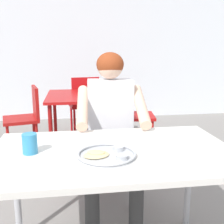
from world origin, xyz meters
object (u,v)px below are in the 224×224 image
at_px(table_background_red, 84,101).
at_px(chair_foreground, 109,144).
at_px(diner_foreground, 111,121).
at_px(chair_red_far, 84,102).
at_px(chair_red_right, 131,111).
at_px(table_foreground, 114,162).
at_px(chair_red_left, 27,115).
at_px(drinking_cup, 30,143).
at_px(thali_tray, 107,154).

bearing_deg(table_background_red, chair_foreground, -82.44).
height_order(diner_foreground, chair_red_far, diner_foreground).
relative_size(diner_foreground, chair_red_right, 1.46).
xyz_separation_m(table_foreground, chair_red_left, (-0.75, 1.95, -0.17)).
height_order(diner_foreground, table_background_red, diner_foreground).
height_order(chair_foreground, chair_red_right, chair_red_right).
xyz_separation_m(chair_foreground, chair_red_far, (-0.12, 1.75, 0.04)).
xyz_separation_m(table_background_red, chair_red_far, (0.03, 0.62, -0.13)).
relative_size(drinking_cup, chair_red_far, 0.12).
bearing_deg(chair_foreground, thali_tray, -98.15).
xyz_separation_m(thali_tray, chair_red_left, (-0.70, 2.03, -0.25)).
height_order(thali_tray, diner_foreground, diner_foreground).
relative_size(table_foreground, diner_foreground, 1.05).
relative_size(thali_tray, chair_foreground, 0.36).
relative_size(table_background_red, chair_red_right, 1.11).
height_order(table_foreground, drinking_cup, drinking_cup).
bearing_deg(table_foreground, table_background_red, 91.97).
relative_size(table_background_red, chair_red_left, 1.14).
distance_m(thali_tray, chair_foreground, 0.95).
bearing_deg(thali_tray, chair_red_far, 89.82).
bearing_deg(diner_foreground, chair_red_right, 72.10).
xyz_separation_m(table_foreground, chair_red_right, (0.52, 2.00, -0.17)).
bearing_deg(chair_red_left, chair_red_far, 41.00).
distance_m(table_background_red, chair_red_left, 0.70).
relative_size(chair_red_right, chair_red_far, 0.97).
height_order(drinking_cup, chair_red_right, chair_red_right).
xyz_separation_m(drinking_cup, diner_foreground, (0.50, 0.59, -0.06)).
relative_size(chair_foreground, chair_red_right, 0.96).
distance_m(table_background_red, chair_red_right, 0.61).
relative_size(chair_foreground, chair_red_left, 0.99).
xyz_separation_m(chair_foreground, diner_foreground, (-0.01, -0.21, 0.25)).
relative_size(drinking_cup, table_background_red, 0.11).
bearing_deg(diner_foreground, chair_red_left, 121.51).
xyz_separation_m(chair_foreground, chair_red_left, (-0.83, 1.13, 0.02)).
distance_m(chair_red_left, chair_red_right, 1.27).
bearing_deg(table_background_red, chair_red_left, 179.92).
xyz_separation_m(table_foreground, chair_red_far, (-0.04, 2.57, -0.15)).
height_order(drinking_cup, chair_red_left, drinking_cup).
bearing_deg(chair_foreground, chair_red_right, 69.59).
bearing_deg(table_background_red, diner_foreground, -84.11).
xyz_separation_m(chair_red_right, chair_red_far, (-0.56, 0.57, 0.03)).
distance_m(drinking_cup, table_background_red, 1.97).
height_order(table_foreground, diner_foreground, diner_foreground).
relative_size(diner_foreground, chair_red_left, 1.50).
relative_size(diner_foreground, chair_red_far, 1.41).
bearing_deg(thali_tray, table_background_red, 90.56).
relative_size(table_foreground, chair_foreground, 1.59).
height_order(drinking_cup, table_background_red, drinking_cup).
height_order(table_background_red, chair_red_far, chair_red_far).
height_order(table_foreground, table_background_red, table_foreground).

